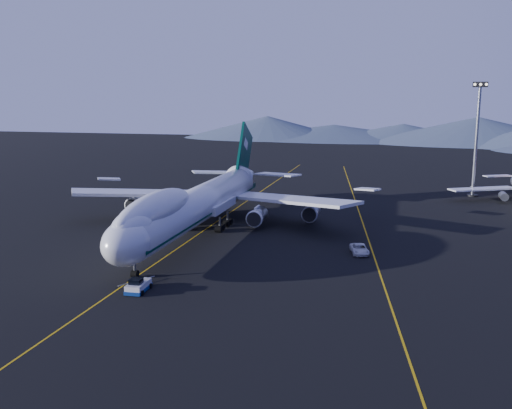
% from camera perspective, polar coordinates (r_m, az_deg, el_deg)
% --- Properties ---
extents(ground, '(500.00, 500.00, 0.00)m').
position_cam_1_polar(ground, '(106.76, -5.75, -2.96)').
color(ground, black).
rests_on(ground, ground).
extents(taxiway_line_main, '(0.25, 220.00, 0.01)m').
position_cam_1_polar(taxiway_line_main, '(106.76, -5.75, -2.95)').
color(taxiway_line_main, '#C4970B').
rests_on(taxiway_line_main, ground).
extents(taxiway_line_side, '(28.08, 198.09, 0.01)m').
position_cam_1_polar(taxiway_line_side, '(110.46, 10.89, -2.62)').
color(taxiway_line_side, '#C4970B').
rests_on(taxiway_line_side, ground).
extents(boeing_747, '(59.62, 72.43, 19.37)m').
position_cam_1_polar(boeing_747, '(105.55, -5.80, 0.11)').
color(boeing_747, silver).
rests_on(boeing_747, ground).
extents(pushback_tug, '(2.70, 4.50, 1.92)m').
position_cam_1_polar(pushback_tug, '(77.54, -11.68, -8.06)').
color(pushback_tug, silver).
rests_on(pushback_tug, ground).
extents(service_van, '(3.80, 5.99, 1.54)m').
position_cam_1_polar(service_van, '(94.69, 10.31, -4.41)').
color(service_van, silver).
rests_on(service_van, ground).
extents(floodlight_mast, '(3.54, 2.65, 28.63)m').
position_cam_1_polar(floodlight_mast, '(153.94, 21.17, 6.10)').
color(floodlight_mast, black).
rests_on(floodlight_mast, ground).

